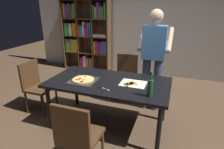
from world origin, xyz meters
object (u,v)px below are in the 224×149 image
at_px(pepperoni_pizza_on_tray, 83,80).
at_px(kitchen_scissors, 102,88).
at_px(dining_table, 109,85).
at_px(chair_far_side, 126,74).
at_px(person_serving_pizza, 153,56).
at_px(chair_near_camera, 77,134).
at_px(wine_bottle, 150,88).
at_px(bookshelf, 86,35).
at_px(chair_left_end, 36,83).

relative_size(pepperoni_pizza_on_tray, kitchen_scissors, 1.93).
bearing_deg(pepperoni_pizza_on_tray, dining_table, 18.61).
relative_size(chair_far_side, pepperoni_pizza_on_tray, 2.35).
xyz_separation_m(dining_table, person_serving_pizza, (0.54, 0.74, 0.32)).
height_order(dining_table, pepperoni_pizza_on_tray, pepperoni_pizza_on_tray).
relative_size(chair_near_camera, person_serving_pizza, 0.51).
distance_m(dining_table, wine_bottle, 0.73).
bearing_deg(wine_bottle, chair_far_side, 117.29).
bearing_deg(chair_far_side, bookshelf, 137.96).
bearing_deg(chair_near_camera, chair_far_side, 90.00).
bearing_deg(pepperoni_pizza_on_tray, wine_bottle, -9.69).
bearing_deg(dining_table, kitchen_scissors, -89.11).
xyz_separation_m(chair_left_end, person_serving_pizza, (1.91, 0.74, 0.49)).
xyz_separation_m(chair_far_side, chair_left_end, (-1.37, -0.96, 0.00)).
bearing_deg(bookshelf, chair_far_side, -42.04).
distance_m(chair_left_end, wine_bottle, 2.07).
distance_m(pepperoni_pizza_on_tray, wine_bottle, 1.02).
height_order(chair_near_camera, wine_bottle, wine_bottle).
relative_size(chair_far_side, person_serving_pizza, 0.51).
bearing_deg(person_serving_pizza, chair_far_side, 157.63).
bearing_deg(pepperoni_pizza_on_tray, kitchen_scissors, -21.68).
relative_size(chair_left_end, kitchen_scissors, 4.55).
bearing_deg(dining_table, bookshelf, 123.42).
height_order(person_serving_pizza, pepperoni_pizza_on_tray, person_serving_pizza).
height_order(dining_table, chair_near_camera, chair_near_camera).
height_order(chair_near_camera, person_serving_pizza, person_serving_pizza).
xyz_separation_m(bookshelf, kitchen_scissors, (1.57, -2.64, -0.24)).
height_order(chair_near_camera, bookshelf, bookshelf).
bearing_deg(person_serving_pizza, pepperoni_pizza_on_tray, -135.96).
height_order(chair_far_side, pepperoni_pizza_on_tray, chair_far_side).
bearing_deg(kitchen_scissors, pepperoni_pizza_on_tray, 158.32).
relative_size(person_serving_pizza, kitchen_scissors, 8.84).
xyz_separation_m(chair_near_camera, person_serving_pizza, (0.54, 1.70, 0.49)).
bearing_deg(chair_left_end, wine_bottle, -8.21).
distance_m(dining_table, person_serving_pizza, 0.97).
bearing_deg(wine_bottle, person_serving_pizza, 96.17).
bearing_deg(bookshelf, person_serving_pizza, -37.84).
relative_size(bookshelf, wine_bottle, 6.17).
distance_m(person_serving_pizza, kitchen_scissors, 1.16).
xyz_separation_m(wine_bottle, kitchen_scissors, (-0.64, 0.03, -0.11)).
height_order(wine_bottle, kitchen_scissors, wine_bottle).
height_order(chair_left_end, pepperoni_pizza_on_tray, chair_left_end).
distance_m(chair_near_camera, chair_left_end, 1.68).
height_order(chair_far_side, person_serving_pizza, person_serving_pizza).
relative_size(dining_table, chair_left_end, 1.97).
bearing_deg(chair_left_end, pepperoni_pizza_on_tray, -6.73).
xyz_separation_m(chair_far_side, wine_bottle, (0.65, -1.25, 0.36)).
bearing_deg(dining_table, wine_bottle, -24.23).
height_order(chair_near_camera, kitchen_scissors, chair_near_camera).
distance_m(chair_far_side, chair_left_end, 1.68).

